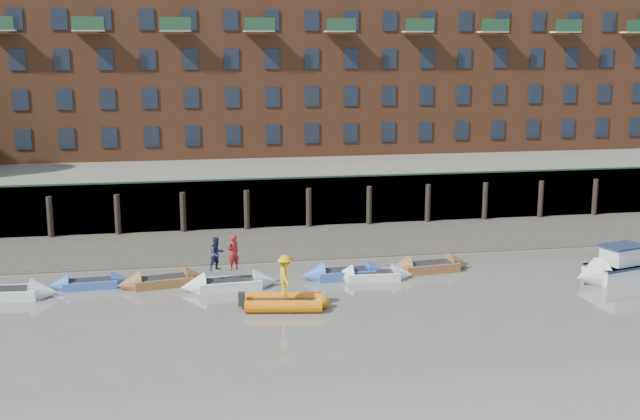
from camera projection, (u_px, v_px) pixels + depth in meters
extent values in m
plane|color=#656058|center=(352.00, 355.00, 30.57)|extent=(220.00, 220.00, 0.00)
cube|color=#3D382F|center=(286.00, 243.00, 47.91)|extent=(110.00, 8.00, 0.50)
cube|color=#4C4336|center=(295.00, 258.00, 44.63)|extent=(110.00, 1.60, 0.10)
cube|color=#2D2A26|center=(277.00, 203.00, 51.82)|extent=(110.00, 0.80, 3.20)
cylinder|color=black|center=(50.00, 218.00, 48.78)|extent=(0.36, 0.36, 2.60)
cylinder|color=black|center=(118.00, 215.00, 49.49)|extent=(0.36, 0.36, 2.60)
cylinder|color=black|center=(183.00, 213.00, 50.19)|extent=(0.36, 0.36, 2.60)
cylinder|color=black|center=(247.00, 210.00, 50.90)|extent=(0.36, 0.36, 2.60)
cylinder|color=black|center=(309.00, 208.00, 51.61)|extent=(0.36, 0.36, 2.60)
cylinder|color=black|center=(369.00, 206.00, 52.32)|extent=(0.36, 0.36, 2.60)
cylinder|color=black|center=(428.00, 204.00, 53.02)|extent=(0.36, 0.36, 2.60)
cylinder|color=black|center=(485.00, 202.00, 53.73)|extent=(0.36, 0.36, 2.60)
cylinder|color=black|center=(541.00, 200.00, 54.44)|extent=(0.36, 0.36, 2.60)
cylinder|color=black|center=(595.00, 198.00, 55.15)|extent=(0.36, 0.36, 2.60)
cube|color=#264C2D|center=(277.00, 178.00, 51.20)|extent=(110.00, 0.06, 0.10)
cube|color=#5E594D|center=(255.00, 171.00, 64.92)|extent=(110.00, 28.00, 3.20)
cube|color=brown|center=(252.00, 76.00, 64.35)|extent=(80.00, 10.00, 12.00)
cube|color=black|center=(23.00, 139.00, 57.36)|extent=(1.10, 0.12, 1.50)
cube|color=black|center=(67.00, 138.00, 57.89)|extent=(1.10, 0.12, 1.50)
cube|color=black|center=(110.00, 137.00, 58.42)|extent=(1.10, 0.12, 1.50)
cube|color=black|center=(152.00, 137.00, 58.95)|extent=(1.10, 0.12, 1.50)
cube|color=black|center=(193.00, 136.00, 59.48)|extent=(1.10, 0.12, 1.50)
cube|color=black|center=(233.00, 135.00, 60.01)|extent=(1.10, 0.12, 1.50)
cube|color=black|center=(273.00, 134.00, 60.54)|extent=(1.10, 0.12, 1.50)
cube|color=black|center=(312.00, 133.00, 61.07)|extent=(1.10, 0.12, 1.50)
cube|color=black|center=(350.00, 133.00, 61.60)|extent=(1.10, 0.12, 1.50)
cube|color=black|center=(388.00, 132.00, 62.13)|extent=(1.10, 0.12, 1.50)
cube|color=black|center=(425.00, 131.00, 62.66)|extent=(1.10, 0.12, 1.50)
cube|color=black|center=(462.00, 130.00, 63.19)|extent=(1.10, 0.12, 1.50)
cube|color=black|center=(498.00, 130.00, 63.72)|extent=(1.10, 0.12, 1.50)
cube|color=black|center=(533.00, 129.00, 64.25)|extent=(1.10, 0.12, 1.50)
cube|color=black|center=(568.00, 128.00, 64.78)|extent=(1.10, 0.12, 1.50)
cube|color=black|center=(602.00, 128.00, 65.31)|extent=(1.10, 0.12, 1.50)
cube|color=black|center=(635.00, 127.00, 65.85)|extent=(1.10, 0.12, 1.50)
cube|color=black|center=(21.00, 100.00, 56.79)|extent=(1.10, 0.12, 1.50)
cube|color=black|center=(64.00, 99.00, 57.32)|extent=(1.10, 0.12, 1.50)
cube|color=black|center=(108.00, 99.00, 57.85)|extent=(1.10, 0.12, 1.50)
cube|color=black|center=(150.00, 98.00, 58.38)|extent=(1.10, 0.12, 1.50)
cube|color=black|center=(192.00, 98.00, 58.91)|extent=(1.10, 0.12, 1.50)
cube|color=black|center=(232.00, 97.00, 59.44)|extent=(1.10, 0.12, 1.50)
cube|color=black|center=(273.00, 97.00, 59.97)|extent=(1.10, 0.12, 1.50)
cube|color=black|center=(312.00, 96.00, 60.50)|extent=(1.10, 0.12, 1.50)
cube|color=black|center=(351.00, 96.00, 61.03)|extent=(1.10, 0.12, 1.50)
cube|color=black|center=(389.00, 96.00, 61.57)|extent=(1.10, 0.12, 1.50)
cube|color=black|center=(426.00, 95.00, 62.10)|extent=(1.10, 0.12, 1.50)
cube|color=black|center=(463.00, 95.00, 62.63)|extent=(1.10, 0.12, 1.50)
cube|color=black|center=(499.00, 94.00, 63.16)|extent=(1.10, 0.12, 1.50)
cube|color=black|center=(535.00, 94.00, 63.69)|extent=(1.10, 0.12, 1.50)
cube|color=black|center=(570.00, 93.00, 64.22)|extent=(1.10, 0.12, 1.50)
cube|color=black|center=(604.00, 93.00, 64.75)|extent=(1.10, 0.12, 1.50)
cube|color=black|center=(638.00, 93.00, 65.28)|extent=(1.10, 0.12, 1.50)
cube|color=black|center=(18.00, 60.00, 56.22)|extent=(1.10, 0.12, 1.50)
cube|color=black|center=(62.00, 60.00, 56.75)|extent=(1.10, 0.12, 1.50)
cube|color=black|center=(106.00, 59.00, 57.29)|extent=(1.10, 0.12, 1.50)
cube|color=black|center=(148.00, 59.00, 57.82)|extent=(1.10, 0.12, 1.50)
cube|color=black|center=(190.00, 59.00, 58.35)|extent=(1.10, 0.12, 1.50)
cube|color=black|center=(232.00, 59.00, 58.88)|extent=(1.10, 0.12, 1.50)
cube|color=black|center=(272.00, 59.00, 59.41)|extent=(1.10, 0.12, 1.50)
cube|color=black|center=(312.00, 59.00, 59.94)|extent=(1.10, 0.12, 1.50)
cube|color=black|center=(351.00, 59.00, 60.47)|extent=(1.10, 0.12, 1.50)
cube|color=black|center=(389.00, 59.00, 61.00)|extent=(1.10, 0.12, 1.50)
cube|color=black|center=(427.00, 58.00, 61.53)|extent=(1.10, 0.12, 1.50)
cube|color=black|center=(464.00, 58.00, 62.06)|extent=(1.10, 0.12, 1.50)
cube|color=black|center=(501.00, 58.00, 62.59)|extent=(1.10, 0.12, 1.50)
cube|color=black|center=(537.00, 58.00, 63.12)|extent=(1.10, 0.12, 1.50)
cube|color=black|center=(572.00, 58.00, 63.65)|extent=(1.10, 0.12, 1.50)
cube|color=black|center=(607.00, 58.00, 64.18)|extent=(1.10, 0.12, 1.50)
cube|color=black|center=(14.00, 19.00, 55.66)|extent=(1.10, 0.12, 1.50)
cube|color=black|center=(59.00, 19.00, 56.19)|extent=(1.10, 0.12, 1.50)
cube|color=black|center=(103.00, 19.00, 56.72)|extent=(1.10, 0.12, 1.50)
cube|color=black|center=(147.00, 19.00, 57.25)|extent=(1.10, 0.12, 1.50)
cube|color=black|center=(189.00, 20.00, 57.78)|extent=(1.10, 0.12, 1.50)
cube|color=black|center=(231.00, 20.00, 58.31)|extent=(1.10, 0.12, 1.50)
cube|color=black|center=(272.00, 20.00, 58.84)|extent=(1.10, 0.12, 1.50)
cube|color=black|center=(312.00, 20.00, 59.37)|extent=(1.10, 0.12, 1.50)
cube|color=black|center=(351.00, 21.00, 59.90)|extent=(1.10, 0.12, 1.50)
cube|color=black|center=(390.00, 21.00, 60.43)|extent=(1.10, 0.12, 1.50)
cube|color=black|center=(428.00, 21.00, 60.96)|extent=(1.10, 0.12, 1.50)
cube|color=black|center=(466.00, 21.00, 61.49)|extent=(1.10, 0.12, 1.50)
cube|color=black|center=(502.00, 21.00, 62.03)|extent=(1.10, 0.12, 1.50)
cube|color=black|center=(539.00, 22.00, 62.56)|extent=(1.10, 0.12, 1.50)
cube|color=black|center=(574.00, 22.00, 63.09)|extent=(1.10, 0.12, 1.50)
cube|color=black|center=(609.00, 22.00, 63.62)|extent=(1.10, 0.12, 1.50)
cube|color=silver|center=(4.00, 294.00, 37.37)|extent=(3.18, 1.62, 0.48)
cone|color=silver|center=(44.00, 292.00, 37.56)|extent=(1.30, 1.48, 1.39)
cube|color=black|center=(4.00, 289.00, 37.32)|extent=(2.64, 1.23, 0.06)
cube|color=#365BB0|center=(90.00, 284.00, 39.08)|extent=(2.62, 1.33, 0.40)
cone|color=#365BB0|center=(122.00, 281.00, 39.45)|extent=(1.07, 1.22, 1.15)
cone|color=#365BB0|center=(58.00, 286.00, 38.72)|extent=(1.07, 1.22, 1.15)
cube|color=black|center=(90.00, 280.00, 39.05)|extent=(2.18, 1.01, 0.06)
cube|color=brown|center=(163.00, 281.00, 39.37)|extent=(3.04, 1.78, 0.45)
cone|color=brown|center=(196.00, 278.00, 39.95)|extent=(1.32, 1.47, 1.29)
cone|color=brown|center=(129.00, 285.00, 38.80)|extent=(1.32, 1.47, 1.29)
cube|color=black|center=(163.00, 277.00, 39.33)|extent=(2.51, 1.38, 0.06)
cube|color=silver|center=(229.00, 284.00, 38.85)|extent=(3.14, 1.62, 0.47)
cone|color=silver|center=(265.00, 281.00, 39.30)|extent=(1.29, 1.46, 1.37)
cone|color=silver|center=(193.00, 287.00, 38.39)|extent=(1.29, 1.46, 1.37)
cube|color=black|center=(229.00, 280.00, 38.81)|extent=(2.60, 1.24, 0.06)
cube|color=#365BB0|center=(345.00, 274.00, 40.65)|extent=(2.96, 1.41, 0.46)
cone|color=#365BB0|center=(377.00, 272.00, 41.00)|extent=(1.18, 1.35, 1.32)
cone|color=#365BB0|center=(312.00, 276.00, 40.30)|extent=(1.18, 1.35, 1.32)
cube|color=black|center=(345.00, 270.00, 40.61)|extent=(2.46, 1.06, 0.06)
cube|color=silver|center=(373.00, 275.00, 40.43)|extent=(2.71, 1.37, 0.41)
cone|color=silver|center=(403.00, 274.00, 40.60)|extent=(1.10, 1.26, 1.19)
cone|color=silver|center=(342.00, 276.00, 40.26)|extent=(1.10, 1.26, 1.19)
cube|color=black|center=(373.00, 272.00, 40.39)|extent=(2.26, 1.04, 0.06)
cube|color=brown|center=(429.00, 267.00, 41.91)|extent=(3.10, 1.66, 0.46)
cone|color=brown|center=(459.00, 264.00, 42.40)|extent=(1.30, 1.46, 1.34)
cone|color=brown|center=(398.00, 269.00, 41.43)|extent=(1.30, 1.46, 1.34)
cube|color=black|center=(429.00, 263.00, 41.87)|extent=(2.57, 1.27, 0.06)
cylinder|color=orange|center=(284.00, 298.00, 36.56)|extent=(3.47, 1.13, 0.56)
cylinder|color=orange|center=(284.00, 307.00, 35.39)|extent=(3.47, 1.13, 0.56)
sphere|color=orange|center=(322.00, 302.00, 35.99)|extent=(0.65, 0.65, 0.65)
cube|color=black|center=(284.00, 302.00, 35.97)|extent=(2.97, 1.44, 0.20)
cube|color=silver|center=(626.00, 270.00, 40.68)|extent=(4.64, 2.83, 0.79)
cone|color=silver|center=(589.00, 276.00, 39.61)|extent=(1.89, 2.09, 1.76)
cube|color=#19233F|center=(627.00, 264.00, 40.61)|extent=(4.65, 2.87, 0.12)
cube|color=silver|center=(623.00, 255.00, 40.36)|extent=(2.13, 1.76, 0.88)
cube|color=#19233F|center=(623.00, 246.00, 40.26)|extent=(2.43, 2.00, 0.09)
imported|color=maroon|center=(233.00, 252.00, 38.66)|extent=(0.77, 0.70, 1.76)
imported|color=#19233F|center=(217.00, 254.00, 38.60)|extent=(1.02, 0.96, 1.66)
imported|color=orange|center=(285.00, 276.00, 35.64)|extent=(0.73, 1.24, 1.89)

